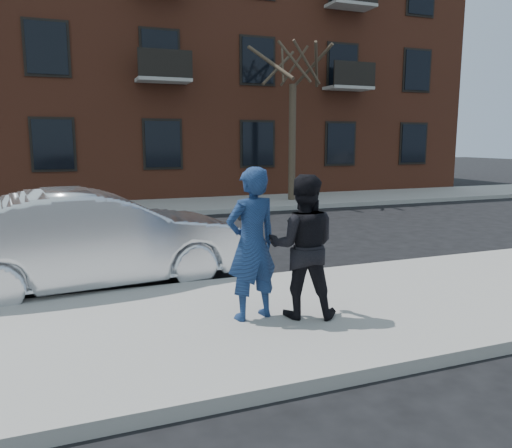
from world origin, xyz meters
name	(u,v)px	position (x,y,z in m)	size (l,w,h in m)	color
ground	(334,310)	(0.00, 0.00, 0.00)	(100.00, 100.00, 0.00)	black
near_sidewalk	(344,310)	(0.00, -0.25, 0.07)	(50.00, 3.50, 0.15)	gray
near_curb	(288,277)	(0.00, 1.55, 0.07)	(50.00, 0.10, 0.15)	#999691
far_sidewalk	(171,206)	(0.00, 11.25, 0.07)	(50.00, 3.50, 0.15)	gray
far_curb	(183,213)	(0.00, 9.45, 0.07)	(50.00, 0.10, 0.15)	#999691
apartment_building	(181,57)	(2.00, 18.00, 6.16)	(24.30, 10.30, 12.30)	brown
street_tree	(293,50)	(4.50, 11.00, 5.52)	(3.60, 3.60, 6.80)	#33261E
silver_sedan	(96,239)	(-3.00, 2.30, 0.79)	(1.68, 4.81, 1.58)	silver
man_hoodie	(252,244)	(-1.33, -0.26, 1.09)	(0.76, 0.57, 1.89)	navy
man_peacoat	(303,246)	(-0.71, -0.41, 1.04)	(1.07, 0.97, 1.79)	black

